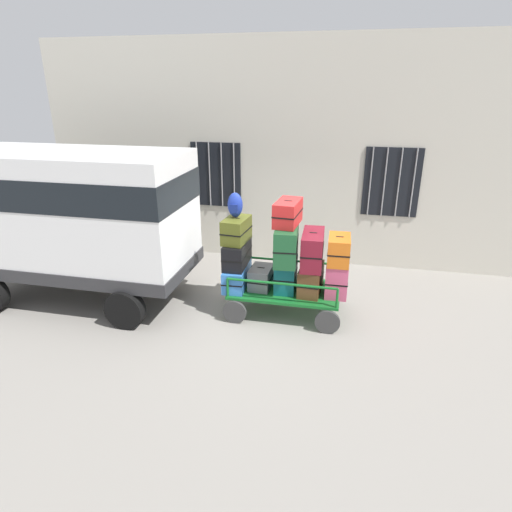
% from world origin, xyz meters
% --- Properties ---
extents(ground_plane, '(40.00, 40.00, 0.00)m').
position_xyz_m(ground_plane, '(0.00, 0.00, 0.00)').
color(ground_plane, gray).
extents(building_wall, '(12.00, 0.38, 5.00)m').
position_xyz_m(building_wall, '(0.00, 2.74, 2.50)').
color(building_wall, beige).
rests_on(building_wall, ground).
extents(van, '(4.34, 2.04, 2.88)m').
position_xyz_m(van, '(-3.70, -0.29, 1.76)').
color(van, white).
rests_on(van, ground).
extents(luggage_cart, '(2.07, 1.25, 0.48)m').
position_xyz_m(luggage_cart, '(0.31, -0.08, 0.39)').
color(luggage_cart, '#146023').
rests_on(luggage_cart, ground).
extents(cart_railing, '(1.95, 1.11, 0.37)m').
position_xyz_m(cart_railing, '(0.31, -0.08, 0.78)').
color(cart_railing, '#146023').
rests_on(cart_railing, luggage_cart).
extents(suitcase_left_bottom, '(0.43, 0.99, 0.40)m').
position_xyz_m(suitcase_left_bottom, '(-0.60, -0.11, 0.68)').
color(suitcase_left_bottom, '#3372C6').
rests_on(suitcase_left_bottom, luggage_cart).
extents(suitcase_left_middle, '(0.40, 0.89, 0.46)m').
position_xyz_m(suitcase_left_middle, '(-0.60, -0.08, 1.11)').
color(suitcase_left_middle, black).
rests_on(suitcase_left_middle, suitcase_left_bottom).
extents(suitcase_left_top, '(0.45, 0.70, 0.45)m').
position_xyz_m(suitcase_left_top, '(-0.60, -0.10, 1.56)').
color(suitcase_left_top, '#4C5119').
rests_on(suitcase_left_top, suitcase_left_middle).
extents(suitcase_midleft_bottom, '(0.41, 0.59, 0.39)m').
position_xyz_m(suitcase_midleft_bottom, '(-0.14, -0.10, 0.68)').
color(suitcase_midleft_bottom, slate).
rests_on(suitcase_midleft_bottom, luggage_cart).
extents(suitcase_center_bottom, '(0.39, 0.68, 0.59)m').
position_xyz_m(suitcase_center_bottom, '(0.31, -0.08, 0.77)').
color(suitcase_center_bottom, '#0F5960').
rests_on(suitcase_center_bottom, luggage_cart).
extents(suitcase_center_middle, '(0.48, 1.06, 0.64)m').
position_xyz_m(suitcase_center_middle, '(0.31, -0.11, 1.39)').
color(suitcase_center_middle, '#194C28').
rests_on(suitcase_center_middle, suitcase_center_bottom).
extents(suitcase_center_top, '(0.45, 0.77, 0.43)m').
position_xyz_m(suitcase_center_top, '(0.31, -0.05, 1.93)').
color(suitcase_center_top, '#B21E1E').
rests_on(suitcase_center_top, suitcase_center_middle).
extents(suitcase_midright_bottom, '(0.42, 0.80, 0.50)m').
position_xyz_m(suitcase_midright_bottom, '(0.77, -0.08, 0.73)').
color(suitcase_midright_bottom, brown).
rests_on(suitcase_midright_bottom, luggage_cart).
extents(suitcase_midright_middle, '(0.41, 0.90, 0.62)m').
position_xyz_m(suitcase_midright_middle, '(0.77, -0.05, 1.29)').
color(suitcase_midright_middle, maroon).
rests_on(suitcase_midright_middle, suitcase_midright_bottom).
extents(suitcase_right_bottom, '(0.40, 0.60, 0.61)m').
position_xyz_m(suitcase_right_bottom, '(1.23, -0.09, 0.78)').
color(suitcase_right_bottom, '#CC4C72').
rests_on(suitcase_right_bottom, luggage_cart).
extents(suitcase_right_middle, '(0.40, 0.66, 0.48)m').
position_xyz_m(suitcase_right_middle, '(1.23, -0.08, 1.33)').
color(suitcase_right_middle, orange).
rests_on(suitcase_right_middle, suitcase_right_bottom).
extents(backpack, '(0.27, 0.22, 0.44)m').
position_xyz_m(backpack, '(-0.63, -0.05, 2.01)').
color(backpack, navy).
rests_on(backpack, suitcase_left_top).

